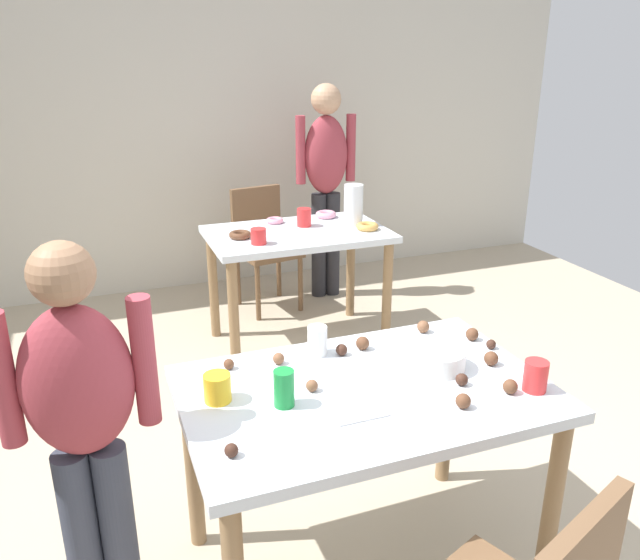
# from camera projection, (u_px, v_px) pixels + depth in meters

# --- Properties ---
(ground_plane) EXTENTS (6.40, 6.40, 0.00)m
(ground_plane) POSITION_uv_depth(u_px,v_px,m) (355.00, 554.00, 2.42)
(ground_plane) COLOR tan
(wall_back) EXTENTS (6.40, 0.10, 2.60)m
(wall_back) POSITION_uv_depth(u_px,v_px,m) (187.00, 120.00, 4.77)
(wall_back) COLOR beige
(wall_back) RESTS_ON ground_plane
(dining_table_near) EXTENTS (1.21, 0.79, 0.75)m
(dining_table_near) POSITION_uv_depth(u_px,v_px,m) (366.00, 413.00, 2.15)
(dining_table_near) COLOR silver
(dining_table_near) RESTS_ON ground_plane
(dining_table_far) EXTENTS (1.10, 0.69, 0.75)m
(dining_table_far) POSITION_uv_depth(u_px,v_px,m) (298.00, 249.00, 3.94)
(dining_table_far) COLOR silver
(dining_table_far) RESTS_ON ground_plane
(chair_far_table) EXTENTS (0.46, 0.46, 0.87)m
(chair_far_table) POSITION_uv_depth(u_px,v_px,m) (263.00, 240.00, 4.59)
(chair_far_table) COLOR brown
(chair_far_table) RESTS_ON ground_plane
(person_girl_near) EXTENTS (0.45, 0.22, 1.33)m
(person_girl_near) POSITION_uv_depth(u_px,v_px,m) (83.00, 419.00, 1.87)
(person_girl_near) COLOR #383D4C
(person_girl_near) RESTS_ON ground_plane
(person_adult_far) EXTENTS (0.45, 0.22, 1.58)m
(person_adult_far) POSITION_uv_depth(u_px,v_px,m) (326.00, 173.00, 4.62)
(person_adult_far) COLOR #28282D
(person_adult_far) RESTS_ON ground_plane
(mixing_bowl) EXTENTS (0.19, 0.19, 0.07)m
(mixing_bowl) POSITION_uv_depth(u_px,v_px,m) (438.00, 359.00, 2.23)
(mixing_bowl) COLOR white
(mixing_bowl) RESTS_ON dining_table_near
(soda_can) EXTENTS (0.07, 0.07, 0.12)m
(soda_can) POSITION_uv_depth(u_px,v_px,m) (284.00, 388.00, 1.99)
(soda_can) COLOR #198438
(soda_can) RESTS_ON dining_table_near
(fork_near) EXTENTS (0.17, 0.02, 0.01)m
(fork_near) POSITION_uv_depth(u_px,v_px,m) (365.00, 419.00, 1.93)
(fork_near) COLOR silver
(fork_near) RESTS_ON dining_table_near
(cup_near_0) EXTENTS (0.09, 0.09, 0.09)m
(cup_near_0) POSITION_uv_depth(u_px,v_px,m) (217.00, 388.00, 2.02)
(cup_near_0) COLOR yellow
(cup_near_0) RESTS_ON dining_table_near
(cup_near_1) EXTENTS (0.08, 0.08, 0.10)m
(cup_near_1) POSITION_uv_depth(u_px,v_px,m) (536.00, 376.00, 2.08)
(cup_near_1) COLOR red
(cup_near_1) RESTS_ON dining_table_near
(cup_near_2) EXTENTS (0.07, 0.07, 0.11)m
(cup_near_2) POSITION_uv_depth(u_px,v_px,m) (317.00, 341.00, 2.32)
(cup_near_2) COLOR white
(cup_near_2) RESTS_ON dining_table_near
(cake_ball_0) EXTENTS (0.05, 0.05, 0.05)m
(cake_ball_0) POSITION_uv_depth(u_px,v_px,m) (423.00, 327.00, 2.51)
(cake_ball_0) COLOR brown
(cake_ball_0) RESTS_ON dining_table_near
(cake_ball_1) EXTENTS (0.04, 0.04, 0.04)m
(cake_ball_1) POSITION_uv_depth(u_px,v_px,m) (229.00, 364.00, 2.23)
(cake_ball_1) COLOR brown
(cake_ball_1) RESTS_ON dining_table_near
(cake_ball_2) EXTENTS (0.05, 0.05, 0.05)m
(cake_ball_2) POSITION_uv_depth(u_px,v_px,m) (463.00, 401.00, 1.99)
(cake_ball_2) COLOR brown
(cake_ball_2) RESTS_ON dining_table_near
(cake_ball_3) EXTENTS (0.04, 0.04, 0.04)m
(cake_ball_3) POSITION_uv_depth(u_px,v_px,m) (491.00, 344.00, 2.38)
(cake_ball_3) COLOR #3D2319
(cake_ball_3) RESTS_ON dining_table_near
(cake_ball_4) EXTENTS (0.04, 0.04, 0.04)m
(cake_ball_4) POSITION_uv_depth(u_px,v_px,m) (231.00, 450.00, 1.75)
(cake_ball_4) COLOR #3D2319
(cake_ball_4) RESTS_ON dining_table_near
(cake_ball_5) EXTENTS (0.04, 0.04, 0.04)m
(cake_ball_5) POSITION_uv_depth(u_px,v_px,m) (342.00, 350.00, 2.33)
(cake_ball_5) COLOR #3D2319
(cake_ball_5) RESTS_ON dining_table_near
(cake_ball_6) EXTENTS (0.04, 0.04, 0.04)m
(cake_ball_6) POSITION_uv_depth(u_px,v_px,m) (312.00, 386.00, 2.08)
(cake_ball_6) COLOR brown
(cake_ball_6) RESTS_ON dining_table_near
(cake_ball_7) EXTENTS (0.05, 0.05, 0.05)m
(cake_ball_7) POSITION_uv_depth(u_px,v_px,m) (472.00, 334.00, 2.45)
(cake_ball_7) COLOR brown
(cake_ball_7) RESTS_ON dining_table_near
(cake_ball_8) EXTENTS (0.05, 0.05, 0.05)m
(cake_ball_8) POSITION_uv_depth(u_px,v_px,m) (491.00, 358.00, 2.25)
(cake_ball_8) COLOR brown
(cake_ball_8) RESTS_ON dining_table_near
(cake_ball_9) EXTENTS (0.04, 0.04, 0.04)m
(cake_ball_9) POSITION_uv_depth(u_px,v_px,m) (462.00, 380.00, 2.12)
(cake_ball_9) COLOR #3D2319
(cake_ball_9) RESTS_ON dining_table_near
(cake_ball_10) EXTENTS (0.05, 0.05, 0.05)m
(cake_ball_10) POSITION_uv_depth(u_px,v_px,m) (363.00, 343.00, 2.37)
(cake_ball_10) COLOR brown
(cake_ball_10) RESTS_ON dining_table_near
(cake_ball_11) EXTENTS (0.05, 0.05, 0.05)m
(cake_ball_11) POSITION_uv_depth(u_px,v_px,m) (510.00, 387.00, 2.07)
(cake_ball_11) COLOR brown
(cake_ball_11) RESTS_ON dining_table_near
(cake_ball_12) EXTENTS (0.04, 0.04, 0.04)m
(cake_ball_12) POSITION_uv_depth(u_px,v_px,m) (279.00, 359.00, 2.26)
(cake_ball_12) COLOR brown
(cake_ball_12) RESTS_ON dining_table_near
(pitcher_far) EXTENTS (0.12, 0.12, 0.26)m
(pitcher_far) POSITION_uv_depth(u_px,v_px,m) (353.00, 205.00, 3.99)
(pitcher_far) COLOR white
(pitcher_far) RESTS_ON dining_table_far
(cup_far_0) EXTENTS (0.09, 0.09, 0.09)m
(cup_far_0) POSITION_uv_depth(u_px,v_px,m) (259.00, 236.00, 3.63)
(cup_far_0) COLOR red
(cup_far_0) RESTS_ON dining_table_far
(cup_far_1) EXTENTS (0.09, 0.09, 0.11)m
(cup_far_1) POSITION_uv_depth(u_px,v_px,m) (304.00, 217.00, 3.99)
(cup_far_1) COLOR red
(cup_far_1) RESTS_ON dining_table_far
(donut_far_0) EXTENTS (0.14, 0.14, 0.04)m
(donut_far_0) POSITION_uv_depth(u_px,v_px,m) (367.00, 226.00, 3.92)
(donut_far_0) COLOR gold
(donut_far_0) RESTS_ON dining_table_far
(donut_far_1) EXTENTS (0.11, 0.11, 0.03)m
(donut_far_1) POSITION_uv_depth(u_px,v_px,m) (275.00, 220.00, 4.07)
(donut_far_1) COLOR pink
(donut_far_1) RESTS_ON dining_table_far
(donut_far_2) EXTENTS (0.14, 0.14, 0.04)m
(donut_far_2) POSITION_uv_depth(u_px,v_px,m) (326.00, 214.00, 4.20)
(donut_far_2) COLOR pink
(donut_far_2) RESTS_ON dining_table_far
(donut_far_3) EXTENTS (0.13, 0.13, 0.04)m
(donut_far_3) POSITION_uv_depth(u_px,v_px,m) (240.00, 235.00, 3.75)
(donut_far_3) COLOR brown
(donut_far_3) RESTS_ON dining_table_far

